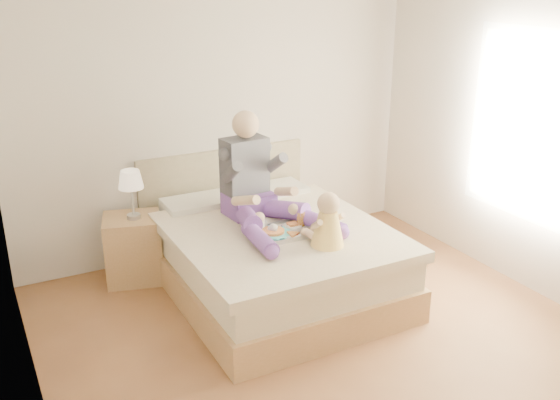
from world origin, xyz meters
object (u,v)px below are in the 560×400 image
adult (257,188)px  baby (327,224)px  nightstand (134,248)px  tray (284,230)px  bed (269,253)px

adult → baby: (0.24, -0.74, -0.10)m
nightstand → baby: bearing=-32.6°
nightstand → baby: 1.84m
tray → adult: bearing=97.4°
adult → nightstand: bearing=143.0°
tray → baby: 0.43m
tray → baby: (0.19, -0.35, 0.15)m
bed → nightstand: size_ratio=3.67×
adult → tray: size_ratio=2.47×
tray → baby: bearing=-62.0°
nightstand → adult: size_ratio=0.51×
nightstand → bed: bearing=-19.5°
bed → tray: bed is taller
nightstand → baby: size_ratio=1.37×
bed → baby: size_ratio=5.04×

